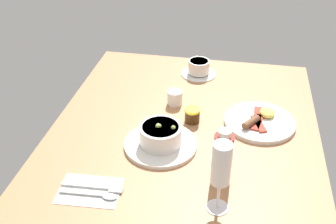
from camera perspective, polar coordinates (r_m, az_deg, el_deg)
ground_plane at (r=127.28cm, az=2.00°, el=-3.97°), size 110.00×84.00×3.00cm
porridge_bowl at (r=120.59cm, az=-1.04°, el=-3.56°), size 21.83×21.83×7.94cm
cutlery_setting at (r=109.85cm, az=-10.66°, el=-10.73°), size 12.27×17.03×0.90cm
coffee_cup at (r=159.94cm, az=4.15°, el=6.16°), size 13.69×13.62×5.88cm
creamer_jug at (r=140.52cm, az=0.94°, el=2.04°), size 6.19×5.14×5.57cm
wine_glass at (r=95.85cm, az=7.43°, el=-7.69°), size 5.66×5.66×19.89cm
jam_jar at (r=131.81cm, az=3.41°, el=-0.44°), size 5.08×5.08×4.81cm
sauce_bottle_red at (r=108.19cm, az=7.63°, el=-6.26°), size 5.24×5.24×15.76cm
breakfast_plate at (r=134.69cm, az=12.70°, el=-1.24°), size 22.81×22.81×3.70cm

